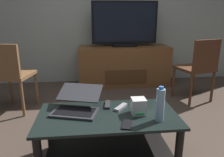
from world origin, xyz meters
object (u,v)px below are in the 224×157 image
Objects in this scene: laptop at (77,104)px; water_bottle_near at (160,105)px; tv_remote at (121,107)px; television at (125,25)px; router_box at (138,106)px; media_cabinet at (124,66)px; side_chair at (10,73)px; dining_chair at (198,66)px; cell_phone at (127,125)px; coffee_table at (108,130)px; soundbar_remote at (108,105)px.

water_bottle_near reaches higher than laptop.
laptop reaches higher than tv_remote.
router_box is at bearing -96.11° from television.
media_cabinet is 1.76× the size of side_chair.
media_cabinet reaches higher than laptop.
water_bottle_near is (-0.99, -1.36, 0.05)m from dining_chair.
television is 8.46× the size of router_box.
media_cabinet reaches higher than cell_phone.
laptop is 0.51m from router_box.
television is 7.78× the size of cell_phone.
laptop reaches higher than coffee_table.
cell_phone is at bearing -39.21° from laptop.
water_bottle_near reaches higher than router_box.
television reaches higher than laptop.
laptop reaches higher than cell_phone.
side_chair is at bearing -147.79° from media_cabinet.
laptop reaches higher than soundbar_remote.
coffee_table is 6.96× the size of soundbar_remote.
water_bottle_near is 1.69× the size of soundbar_remote.
television is 1.24× the size of side_chair.
cell_phone is at bearing -98.69° from television.
coffee_table is 0.32m from router_box.
water_bottle_near is at bearing 24.57° from cell_phone.
laptop is (-0.72, -1.98, -0.54)m from television.
dining_chair is at bearing 78.71° from tv_remote.
dining_chair is (1.37, 1.22, 0.22)m from coffee_table.
water_bottle_near is at bearing -45.29° from router_box.
laptop is (-0.25, 0.11, 0.20)m from coffee_table.
router_box reaches higher than soundbar_remote.
coffee_table is 1.26× the size of side_chair.
dining_chair reaches higher than side_chair.
dining_chair is 6.91× the size of router_box.
water_bottle_near is (-0.09, -2.25, 0.23)m from media_cabinet.
media_cabinet reaches higher than router_box.
dining_chair is 5.56× the size of soundbar_remote.
soundbar_remote is (-1.35, -1.04, -0.07)m from dining_chair.
cell_phone reaches higher than coffee_table.
side_chair reaches higher than media_cabinet.
television is (0.00, -0.02, 0.69)m from media_cabinet.
router_box is 0.30m from soundbar_remote.
cell_phone is at bearing -57.35° from coffee_table.
media_cabinet is at bearing 32.21° from side_chair.
coffee_table is 1.84m from dining_chair.
laptop is at bearing 166.31° from router_box.
coffee_table is at bearing 136.66° from cell_phone.
water_bottle_near is at bearing -7.42° from tv_remote.
television is 2.35× the size of laptop.
cell_phone is 0.38m from soundbar_remote.
side_chair is 5.51× the size of soundbar_remote.
router_box is at bearing 69.56° from cell_phone.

